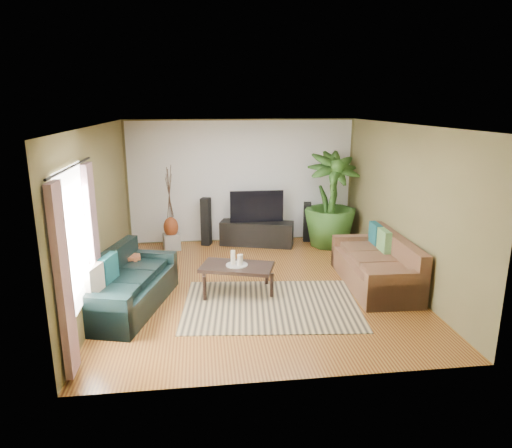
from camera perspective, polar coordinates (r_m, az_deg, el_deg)
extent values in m
plane|color=#986327|center=(7.86, 0.18, -7.79)|extent=(5.50, 5.50, 0.00)
plane|color=white|center=(7.26, 0.20, 12.27)|extent=(5.50, 5.50, 0.00)
plane|color=brown|center=(10.13, -1.80, 5.33)|extent=(5.00, 0.00, 5.00)
plane|color=brown|center=(4.84, 4.37, -5.48)|extent=(5.00, 0.00, 5.00)
plane|color=brown|center=(7.55, -18.98, 1.21)|extent=(0.00, 5.50, 5.50)
plane|color=brown|center=(8.14, 17.93, 2.24)|extent=(0.00, 5.50, 5.50)
plane|color=white|center=(10.12, -1.80, 5.32)|extent=(4.90, 0.00, 4.90)
plane|color=white|center=(6.03, -21.78, -1.90)|extent=(0.00, 1.80, 1.80)
cube|color=gray|center=(5.41, -22.94, -6.70)|extent=(0.08, 0.35, 2.20)
cube|color=gray|center=(6.79, -19.65, -2.10)|extent=(0.08, 0.35, 2.20)
cylinder|color=black|center=(5.84, -22.15, 6.60)|extent=(0.03, 1.90, 0.03)
cube|color=black|center=(7.19, -15.63, -6.95)|extent=(1.38, 2.18, 0.85)
cube|color=brown|center=(8.04, 14.63, -4.53)|extent=(1.03, 2.15, 0.85)
cube|color=tan|center=(7.17, 1.89, -10.07)|extent=(2.85, 2.15, 0.01)
cube|color=black|center=(7.55, -2.38, -6.86)|extent=(1.29, 0.94, 0.47)
cylinder|color=#999994|center=(7.46, -2.40, -5.13)|extent=(0.36, 0.36, 0.02)
cylinder|color=#F2E8CC|center=(7.45, -2.90, -4.18)|extent=(0.07, 0.07, 0.23)
cylinder|color=white|center=(7.40, -2.08, -4.52)|extent=(0.07, 0.07, 0.18)
cylinder|color=beige|center=(7.50, -1.92, -4.37)|extent=(0.07, 0.07, 0.15)
cube|color=black|center=(10.00, 0.10, -1.18)|extent=(1.65, 0.91, 0.53)
cube|color=black|center=(9.87, 0.09, 2.23)|extent=(1.16, 0.06, 0.68)
cube|color=black|center=(10.01, -6.26, 0.30)|extent=(0.25, 0.26, 1.05)
cube|color=black|center=(10.31, 6.39, 0.27)|extent=(0.19, 0.20, 0.89)
imported|color=#274D19|center=(9.92, 9.35, 2.98)|extent=(1.28, 1.28, 2.04)
cylinder|color=black|center=(10.13, 9.14, -1.85)|extent=(0.38, 0.38, 0.29)
cube|color=gray|center=(9.89, -10.49, -2.19)|extent=(0.40, 0.40, 0.34)
ellipsoid|color=maroon|center=(9.80, -10.58, -0.38)|extent=(0.31, 0.31, 0.43)
cube|color=#995532|center=(8.08, -16.20, -5.52)|extent=(0.65, 0.65, 0.59)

